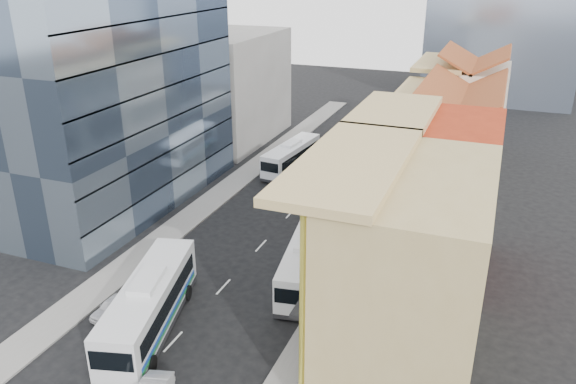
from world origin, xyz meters
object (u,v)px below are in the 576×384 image
at_px(shophouse_tan, 411,271).
at_px(bus_left_near, 150,304).
at_px(office_tower, 106,50).
at_px(bus_right, 306,261).
at_px(bus_left_far, 291,156).
at_px(sedan_left, 113,306).

xyz_separation_m(shophouse_tan, bus_left_near, (-16.00, -3.34, -4.02)).
xyz_separation_m(office_tower, bus_right, (22.50, -7.98, -13.22)).
bearing_deg(bus_left_far, shophouse_tan, -51.55).
bearing_deg(sedan_left, bus_left_far, 93.24).
relative_size(bus_left_far, sedan_left, 3.02).
bearing_deg(shophouse_tan, bus_left_far, 122.68).
bearing_deg(bus_right, sedan_left, -150.12).
bearing_deg(sedan_left, bus_right, 44.34).
distance_m(office_tower, bus_left_far, 23.41).
height_order(shophouse_tan, bus_right, shophouse_tan).
height_order(office_tower, bus_left_far, office_tower).
bearing_deg(bus_left_far, office_tower, -125.64).
distance_m(bus_left_far, bus_right, 24.46).
relative_size(shophouse_tan, bus_right, 1.26).
height_order(bus_left_near, bus_right, bus_left_near).
xyz_separation_m(bus_left_far, sedan_left, (-1.24, -31.28, -1.11)).
bearing_deg(bus_left_near, bus_left_far, 79.24).
distance_m(office_tower, bus_left_near, 26.37).
relative_size(bus_left_near, bus_left_far, 1.16).
height_order(bus_left_near, bus_left_far, bus_left_near).
bearing_deg(sedan_left, office_tower, 129.86).
bearing_deg(office_tower, sedan_left, -55.66).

